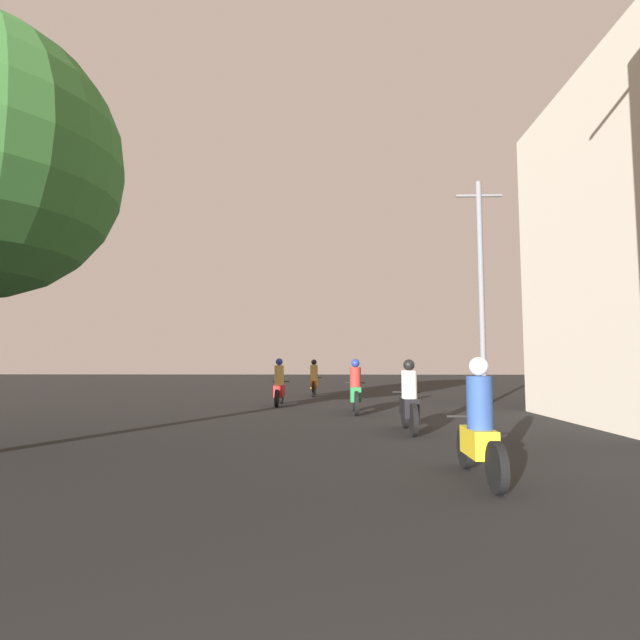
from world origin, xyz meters
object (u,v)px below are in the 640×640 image
(motorcycle_yellow, at_px, (479,430))
(motorcycle_red, at_px, (279,387))
(motorcycle_black, at_px, (409,403))
(motorcycle_green, at_px, (355,391))
(utility_pole_far, at_px, (481,287))
(motorcycle_orange, at_px, (314,381))

(motorcycle_yellow, height_order, motorcycle_red, motorcycle_red)
(motorcycle_black, height_order, motorcycle_red, motorcycle_red)
(motorcycle_green, height_order, utility_pole_far, utility_pole_far)
(motorcycle_red, xyz_separation_m, motorcycle_orange, (0.99, 4.73, 0.00))
(motorcycle_black, xyz_separation_m, utility_pole_far, (3.51, 6.53, 3.45))
(motorcycle_black, bearing_deg, utility_pole_far, 65.03)
(motorcycle_green, relative_size, motorcycle_orange, 0.96)
(motorcycle_green, bearing_deg, motorcycle_red, 136.19)
(motorcycle_black, distance_m, motorcycle_orange, 11.44)
(motorcycle_black, distance_m, motorcycle_red, 7.31)
(motorcycle_yellow, xyz_separation_m, motorcycle_orange, (-2.72, 15.46, 0.01))
(motorcycle_green, distance_m, utility_pole_far, 6.24)
(motorcycle_orange, bearing_deg, utility_pole_far, -36.97)
(motorcycle_orange, height_order, utility_pole_far, utility_pole_far)
(motorcycle_green, height_order, motorcycle_orange, motorcycle_orange)
(motorcycle_yellow, relative_size, motorcycle_red, 0.96)
(motorcycle_green, height_order, motorcycle_red, motorcycle_red)
(motorcycle_orange, bearing_deg, motorcycle_red, -101.12)
(motorcycle_orange, distance_m, utility_pole_far, 8.31)
(motorcycle_red, relative_size, utility_pole_far, 0.26)
(motorcycle_green, xyz_separation_m, motorcycle_orange, (-1.50, 7.29, -0.00))
(motorcycle_yellow, xyz_separation_m, motorcycle_black, (-0.24, 4.29, -0.01))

